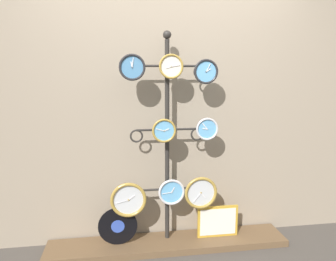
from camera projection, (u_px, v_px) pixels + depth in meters
name	position (u px, v px, depth m)	size (l,w,h in m)	color
shop_wall	(164.00, 93.00, 3.00)	(4.40, 0.04, 2.80)	gray
low_shelf	(168.00, 243.00, 3.03)	(2.20, 0.36, 0.06)	brown
display_stand	(167.00, 173.00, 2.97)	(0.69, 0.38, 1.94)	#282623
clock_top_left	(132.00, 67.00, 2.66)	(0.22, 0.04, 0.22)	#4C84B2
clock_top_center	(171.00, 66.00, 2.72)	(0.21, 0.04, 0.21)	silver
clock_top_right	(206.00, 72.00, 2.78)	(0.21, 0.04, 0.21)	#60A8DB
clock_middle_center	(164.00, 131.00, 2.79)	(0.21, 0.04, 0.21)	#60A8DB
clock_middle_right	(207.00, 129.00, 2.87)	(0.20, 0.04, 0.20)	#60A8DB
clock_bottom_left	(128.00, 200.00, 2.86)	(0.32, 0.04, 0.32)	silver
clock_bottom_center	(172.00, 192.00, 2.93)	(0.24, 0.04, 0.24)	#60A8DB
clock_bottom_right	(201.00, 193.00, 2.95)	(0.30, 0.04, 0.30)	silver
vinyl_record	(118.00, 226.00, 2.92)	(0.35, 0.01, 0.35)	black
picture_frame	(218.00, 221.00, 3.07)	(0.39, 0.02, 0.30)	gold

